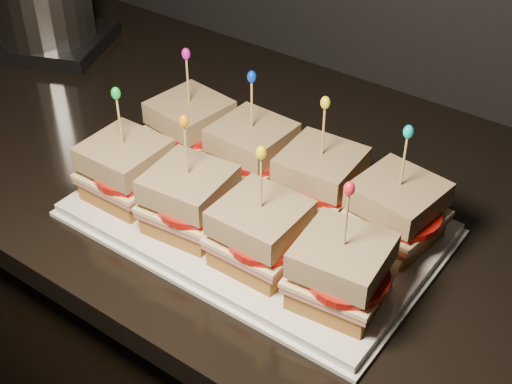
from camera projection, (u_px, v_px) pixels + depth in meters
The scene contains 60 objects.
granite_slab at pixel (383, 232), 0.96m from camera, with size 2.39×0.68×0.04m, color black.
platter at pixel (256, 220), 0.94m from camera, with size 0.46×0.29×0.02m, color white.
platter_rim at pixel (256, 223), 0.94m from camera, with size 0.47×0.30×0.01m, color white.
sandwich_0_bread_bot at pixel (192, 143), 1.05m from camera, with size 0.09×0.09×0.03m, color brown.
sandwich_0_ham at pixel (191, 133), 1.04m from camera, with size 0.10×0.10×0.01m, color #C0676A.
sandwich_0_cheese at pixel (191, 129), 1.03m from camera, with size 0.10×0.10×0.01m, color #F6DC9A.
sandwich_0_tomato at pixel (194, 129), 1.02m from camera, with size 0.09×0.09×0.01m, color #AF120C.
sandwich_0_bread_top at pixel (190, 112), 1.02m from camera, with size 0.10×0.10×0.03m, color #512E13.
sandwich_0_pick at pixel (188, 83), 0.99m from camera, with size 0.00×0.00×0.09m, color tan.
sandwich_0_frill at pixel (186, 54), 0.96m from camera, with size 0.01×0.01×0.02m, color #C31394.
sandwich_1_bread_bot at pixel (252, 168), 1.00m from camera, with size 0.09×0.09×0.03m, color brown.
sandwich_1_ham at pixel (252, 158), 0.99m from camera, with size 0.10×0.10×0.01m, color #C0676A.
sandwich_1_cheese at pixel (252, 154), 0.98m from camera, with size 0.10×0.10×0.01m, color #F6DC9A.
sandwich_1_tomato at pixel (256, 154), 0.97m from camera, with size 0.09×0.09×0.01m, color #AF120C.
sandwich_1_bread_top at pixel (252, 137), 0.96m from camera, with size 0.10×0.10×0.03m, color #512E13.
sandwich_1_pick at pixel (252, 107), 0.94m from camera, with size 0.00×0.00×0.09m, color tan.
sandwich_1_frill at pixel (252, 77), 0.91m from camera, with size 0.01×0.01×0.02m, color #0432D0.
sandwich_2_bread_bot at pixel (319, 197), 0.94m from camera, with size 0.09×0.09×0.03m, color brown.
sandwich_2_ham at pixel (320, 186), 0.93m from camera, with size 0.10×0.10×0.01m, color #C0676A.
sandwich_2_cheese at pixel (320, 182), 0.93m from camera, with size 0.10×0.10×0.01m, color #F6DC9A.
sandwich_2_tomato at pixel (326, 183), 0.92m from camera, with size 0.09×0.09×0.01m, color #AF120C.
sandwich_2_bread_top at pixel (321, 164), 0.91m from camera, with size 0.10×0.10×0.03m, color #512E13.
sandwich_2_pick at pixel (323, 134), 0.88m from camera, with size 0.00×0.00×0.09m, color tan.
sandwich_2_frill at pixel (325, 103), 0.86m from camera, with size 0.01×0.01×0.02m, color yellow.
sandwich_3_bread_bot at pixel (393, 228), 0.89m from camera, with size 0.09×0.09×0.03m, color brown.
sandwich_3_ham at pixel (395, 218), 0.88m from camera, with size 0.10×0.10×0.01m, color #C0676A.
sandwich_3_cheese at pixel (396, 213), 0.88m from camera, with size 0.10×0.10×0.01m, color #F6DC9A.
sandwich_3_tomato at pixel (403, 215), 0.86m from camera, with size 0.09×0.09×0.01m, color #AF120C.
sandwich_3_bread_top at pixel (399, 195), 0.86m from camera, with size 0.10×0.10×0.03m, color #512E13.
sandwich_3_pick at pixel (403, 164), 0.83m from camera, with size 0.00×0.00×0.09m, color tan.
sandwich_3_frill at pixel (408, 132), 0.81m from camera, with size 0.01×0.01×0.02m, color #03B9BA.
sandwich_4_bread_bot at pixel (128, 186), 0.96m from camera, with size 0.09×0.09×0.03m, color brown.
sandwich_4_ham at pixel (127, 176), 0.95m from camera, with size 0.10×0.10×0.01m, color #C0676A.
sandwich_4_cheese at pixel (126, 172), 0.95m from camera, with size 0.10×0.10×0.01m, color #F6DC9A.
sandwich_4_tomato at pixel (129, 173), 0.93m from camera, with size 0.09×0.09×0.01m, color #AF120C.
sandwich_4_bread_top at pixel (124, 155), 0.93m from camera, with size 0.10×0.10×0.03m, color #512E13.
sandwich_4_pick at pixel (120, 124), 0.90m from camera, with size 0.00×0.00×0.09m, color tan.
sandwich_4_frill at pixel (116, 93), 0.88m from camera, with size 0.01×0.01×0.02m, color green.
sandwich_5_bread_bot at pixel (191, 217), 0.91m from camera, with size 0.09×0.09×0.03m, color brown.
sandwich_5_ham at pixel (190, 207), 0.90m from camera, with size 0.10×0.10×0.01m, color #C0676A.
sandwich_5_cheese at pixel (190, 202), 0.90m from camera, with size 0.10×0.10×0.01m, color #F6DC9A.
sandwich_5_tomato at pixel (194, 203), 0.88m from camera, with size 0.09×0.09×0.01m, color #AF120C.
sandwich_5_bread_top at pixel (188, 184), 0.88m from camera, with size 0.10×0.10×0.03m, color #512E13.
sandwich_5_pick at pixel (186, 153), 0.85m from camera, with size 0.00×0.00×0.09m, color tan.
sandwich_5_frill at pixel (184, 121), 0.82m from camera, with size 0.01×0.01×0.02m, color orange.
sandwich_6_bread_bot at pixel (261, 251), 0.86m from camera, with size 0.09×0.09×0.03m, color brown.
sandwich_6_ham at pixel (261, 240), 0.85m from camera, with size 0.10×0.10×0.01m, color #C0676A.
sandwich_6_cheese at pixel (261, 236), 0.84m from camera, with size 0.10×0.10×0.01m, color #F6DC9A.
sandwich_6_tomato at pixel (266, 238), 0.83m from camera, with size 0.09×0.09×0.01m, color #AF120C.
sandwich_6_bread_top at pixel (261, 218), 0.83m from camera, with size 0.10×0.10×0.03m, color #512E13.
sandwich_6_pick at pixel (261, 186), 0.80m from camera, with size 0.00×0.00×0.09m, color tan.
sandwich_6_frill at pixel (261, 153), 0.77m from camera, with size 0.01×0.01×0.02m, color yellow.
sandwich_7_bread_bot at pixel (339, 289), 0.81m from camera, with size 0.09×0.09×0.03m, color brown.
sandwich_7_ham at pixel (340, 279), 0.80m from camera, with size 0.10×0.10×0.01m, color #C0676A.
sandwich_7_cheese at pixel (341, 274), 0.79m from camera, with size 0.10×0.10×0.01m, color #F6DC9A.
sandwich_7_tomato at pixel (348, 277), 0.78m from camera, with size 0.09×0.09×0.01m, color #AF120C.
sandwich_7_bread_top at pixel (343, 255), 0.78m from camera, with size 0.10×0.10×0.03m, color #512E13.
sandwich_7_pick at pixel (346, 223), 0.75m from camera, with size 0.00×0.00×0.09m, color tan.
sandwich_7_frill at pixel (349, 189), 0.72m from camera, with size 0.01×0.01×0.02m, color red.
appliance_base at pixel (49, 41), 1.36m from camera, with size 0.22×0.18×0.03m, color #262628.
Camera 1 is at (0.25, 0.98, 1.54)m, focal length 50.00 mm.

